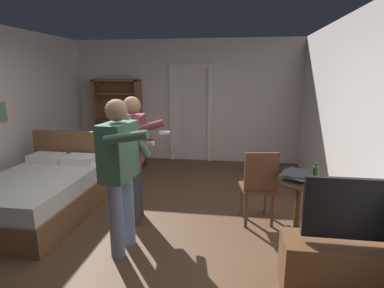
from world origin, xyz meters
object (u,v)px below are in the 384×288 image
at_px(wooden_chair, 259,184).
at_px(person_striped_shirt, 135,151).
at_px(bed, 42,192).
at_px(bottle_on_table, 315,175).
at_px(suitcase_dark, 131,158).
at_px(side_table, 299,199).
at_px(tv_flatscreen, 353,263).
at_px(bookshelf, 119,117).
at_px(person_blue_shirt, 120,166).
at_px(laptop, 298,177).

relative_size(wooden_chair, person_striped_shirt, 0.60).
bearing_deg(bed, bottle_on_table, -2.77).
xyz_separation_m(bottle_on_table, suitcase_dark, (-3.08, 2.40, -0.59)).
height_order(side_table, suitcase_dark, side_table).
distance_m(tv_flatscreen, wooden_chair, 1.45).
xyz_separation_m(bookshelf, wooden_chair, (2.94, -2.74, -0.44)).
relative_size(tv_flatscreen, person_blue_shirt, 0.72).
relative_size(person_blue_shirt, suitcase_dark, 3.09).
distance_m(tv_flatscreen, bottle_on_table, 1.07).
bearing_deg(side_table, bookshelf, 139.11).
relative_size(bed, tv_flatscreen, 1.63).
xyz_separation_m(bed, suitcase_dark, (0.50, 2.23, -0.09)).
bearing_deg(wooden_chair, bookshelf, 136.98).
height_order(laptop, person_striped_shirt, person_striped_shirt).
bearing_deg(suitcase_dark, tv_flatscreen, -47.05).
distance_m(bookshelf, wooden_chair, 4.05).
relative_size(tv_flatscreen, laptop, 2.92).
xyz_separation_m(person_striped_shirt, suitcase_dark, (-0.87, 2.23, -0.75)).
distance_m(bottle_on_table, suitcase_dark, 3.95).
xyz_separation_m(laptop, person_striped_shirt, (-2.02, 0.13, 0.21)).
xyz_separation_m(bed, person_striped_shirt, (1.37, -0.00, 0.66)).
bearing_deg(bookshelf, side_table, -40.89).
distance_m(laptop, person_striped_shirt, 2.03).
relative_size(side_table, person_blue_shirt, 0.42).
distance_m(bed, tv_flatscreen, 3.87).
distance_m(bed, side_table, 3.44).
distance_m(side_table, suitcase_dark, 3.75).
height_order(bookshelf, suitcase_dark, bookshelf).
height_order(tv_flatscreen, person_striped_shirt, person_striped_shirt).
xyz_separation_m(bed, bookshelf, (0.03, 2.86, 0.68)).
bearing_deg(person_blue_shirt, side_table, 17.49).
distance_m(bottle_on_table, wooden_chair, 0.72).
relative_size(bed, laptop, 4.74).
distance_m(side_table, wooden_chair, 0.51).
height_order(laptop, wooden_chair, wooden_chair).
bearing_deg(bottle_on_table, bed, 177.23).
xyz_separation_m(tv_flatscreen, side_table, (-0.27, 1.02, 0.15)).
xyz_separation_m(bed, person_blue_shirt, (1.46, -0.71, 0.68)).
bearing_deg(suitcase_dark, laptop, -40.12).
distance_m(tv_flatscreen, side_table, 1.07).
bearing_deg(bookshelf, person_striped_shirt, -64.81).
xyz_separation_m(wooden_chair, person_blue_shirt, (-1.51, -0.83, 0.44)).
bearing_deg(suitcase_dark, person_blue_shirt, -72.79).
height_order(wooden_chair, person_blue_shirt, person_blue_shirt).
xyz_separation_m(bottle_on_table, person_striped_shirt, (-2.20, 0.17, 0.16)).
bearing_deg(wooden_chair, laptop, -30.31).
height_order(tv_flatscreen, bottle_on_table, tv_flatscreen).
bearing_deg(tv_flatscreen, bed, 163.28).
bearing_deg(bookshelf, laptop, -41.65).
distance_m(bookshelf, tv_flatscreen, 5.45).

